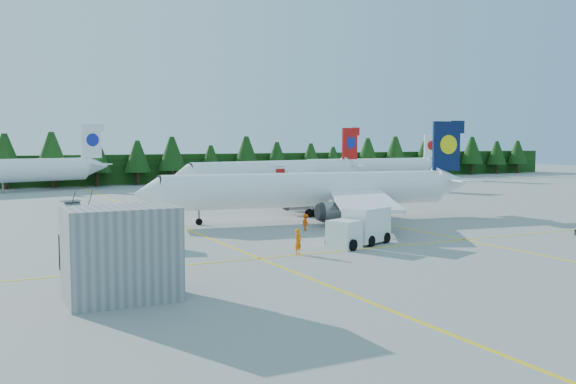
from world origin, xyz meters
name	(u,v)px	position (x,y,z in m)	size (l,w,h in m)	color
ground	(370,235)	(0.00, 0.00, 0.00)	(320.00, 320.00, 0.00)	gray
taxi_stripe_a	(164,220)	(-14.00, 20.00, 0.01)	(0.25, 120.00, 0.01)	yellow
taxi_stripe_b	(320,211)	(6.00, 20.00, 0.01)	(0.25, 120.00, 0.01)	yellow
taxi_stripe_cross	(410,245)	(0.00, -6.00, 0.01)	(80.00, 0.25, 0.01)	yellow
treeline_hedge	(146,169)	(0.00, 82.00, 3.00)	(220.00, 4.00, 6.00)	black
terminal_building	(121,254)	(-26.00, -14.00, 2.60)	(6.00, 4.00, 5.20)	gray
airliner_navy	(303,190)	(-0.27, 12.73, 3.34)	(38.12, 31.18, 11.12)	white
airliner_red	(271,172)	(13.71, 50.63, 3.37)	(38.31, 31.25, 11.22)	white
airliner_far_right	(365,166)	(44.58, 67.93, 3.23)	(35.44, 5.28, 10.30)	white
airstairs	(86,232)	(-24.11, 9.28, 0.73)	(4.09, 5.55, 3.36)	white
service_truck	(359,227)	(-4.03, -4.27, 1.54)	(6.85, 4.69, 3.11)	silver
uld_pair	(129,232)	(-21.61, 3.53, 1.30)	(5.84, 4.04, 1.93)	#343829
crew_a	(298,242)	(-10.65, -5.87, 1.00)	(0.73, 0.48, 2.01)	orange
crew_b	(356,226)	(-1.00, 0.91, 0.88)	(0.86, 0.67, 1.76)	#ED4004
crew_c	(306,222)	(-3.79, 5.57, 0.82)	(0.68, 0.46, 1.64)	#DF4004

